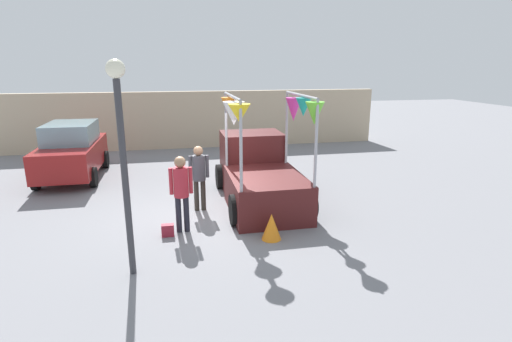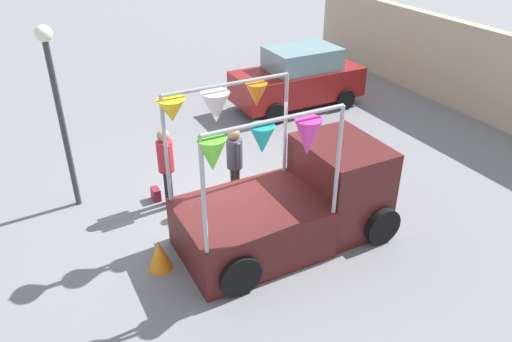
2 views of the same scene
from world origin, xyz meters
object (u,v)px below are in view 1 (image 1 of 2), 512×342
person_vendor (199,172)px  handbag (168,230)px  person_customer (181,187)px  vendor_truck (258,170)px  folded_kite_bundle_tangerine (271,227)px  street_lamp (122,140)px  parked_car (72,151)px

person_vendor → handbag: (-0.84, -1.56, -0.92)m
person_vendor → handbag: size_ratio=6.25×
person_customer → person_vendor: (0.49, 1.36, -0.04)m
handbag → vendor_truck: bearing=39.1°
handbag → folded_kite_bundle_tangerine: (2.27, -0.64, 0.16)m
person_customer → street_lamp: street_lamp is taller
parked_car → folded_kite_bundle_tangerine: (5.45, -6.28, -0.64)m
vendor_truck → street_lamp: size_ratio=1.05×
parked_car → vendor_truck: bearing=-32.0°
handbag → folded_kite_bundle_tangerine: folded_kite_bundle_tangerine is taller
vendor_truck → person_customer: (-2.20, -1.87, 0.23)m
handbag → street_lamp: street_lamp is taller
vendor_truck → person_vendor: (-1.70, -0.52, 0.19)m
person_customer → street_lamp: size_ratio=0.46×
parked_car → handbag: 6.53m
vendor_truck → person_customer: 2.90m
folded_kite_bundle_tangerine → person_vendor: bearing=123.0°
vendor_truck → person_vendor: vendor_truck is taller
vendor_truck → folded_kite_bundle_tangerine: (-0.28, -2.71, -0.57)m
handbag → person_vendor: bearing=61.5°
folded_kite_bundle_tangerine → person_customer: bearing=156.4°
person_customer → folded_kite_bundle_tangerine: (1.92, -0.84, -0.80)m
folded_kite_bundle_tangerine → vendor_truck: bearing=84.2°
street_lamp → folded_kite_bundle_tangerine: street_lamp is taller
person_vendor → street_lamp: (-1.48, -3.12, 1.47)m
parked_car → street_lamp: size_ratio=1.03×
vendor_truck → parked_car: 6.75m
person_customer → person_vendor: person_customer is taller
person_vendor → handbag: person_vendor is taller
street_lamp → vendor_truck: bearing=48.8°
street_lamp → folded_kite_bundle_tangerine: 3.78m
vendor_truck → folded_kite_bundle_tangerine: size_ratio=6.81×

